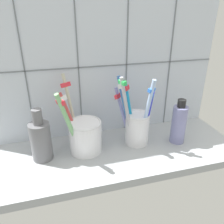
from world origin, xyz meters
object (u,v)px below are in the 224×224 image
object	(u,v)px
toothbrush_cup_left	(84,134)
ceramic_vase	(41,140)
soap_bottle	(178,123)
toothbrush_cup_right	(136,125)

from	to	relation	value
toothbrush_cup_left	ceramic_vase	size ratio (longest dim) A/B	1.46
toothbrush_cup_left	soap_bottle	bearing A→B (deg)	-5.22
ceramic_vase	soap_bottle	bearing A→B (deg)	-2.74
toothbrush_cup_left	toothbrush_cup_right	world-z (taller)	toothbrush_cup_right
toothbrush_cup_left	toothbrush_cup_right	bearing A→B (deg)	-0.55
toothbrush_cup_left	toothbrush_cup_right	xyz separation A→B (cm)	(13.59, -0.13, 0.80)
ceramic_vase	soap_bottle	size ratio (longest dim) A/B	1.06
toothbrush_cup_right	toothbrush_cup_left	bearing A→B (deg)	179.45
ceramic_vase	soap_bottle	xyz separation A→B (cm)	(34.73, -1.66, 0.27)
soap_bottle	ceramic_vase	bearing A→B (deg)	177.26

